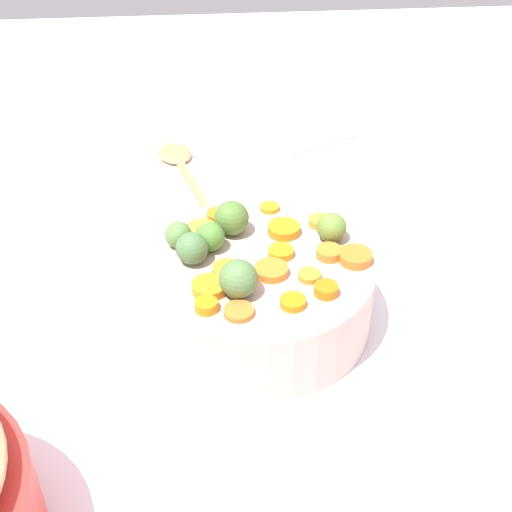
{
  "coord_description": "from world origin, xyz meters",
  "views": [
    {
      "loc": [
        0.64,
        -0.06,
        0.61
      ],
      "look_at": [
        -0.03,
        -0.0,
        0.12
      ],
      "focal_mm": 50.57,
      "sensor_mm": 36.0,
      "label": 1
    }
  ],
  "objects": [
    {
      "name": "brussels_sprout_2",
      "position": [
        -0.06,
        -0.05,
        0.13
      ],
      "size": [
        0.04,
        0.04,
        0.04
      ],
      "primitive_type": "sphere",
      "color": "#4B7D30",
      "rests_on": "serving_bowl_carrots"
    },
    {
      "name": "carrot_slice_7",
      "position": [
        -0.1,
        -0.06,
        0.11
      ],
      "size": [
        0.05,
        0.05,
        0.01
      ],
      "primitive_type": "cylinder",
      "rotation": [
        0.0,
        0.0,
        5.66
      ],
      "color": "orange",
      "rests_on": "serving_bowl_carrots"
    },
    {
      "name": "brussels_sprout_1",
      "position": [
        0.03,
        -0.03,
        0.13
      ],
      "size": [
        0.04,
        0.04,
        0.04
      ],
      "primitive_type": "sphere",
      "color": "#4F733F",
      "rests_on": "serving_bowl_carrots"
    },
    {
      "name": "brussels_sprout_3",
      "position": [
        -0.04,
        -0.07,
        0.13
      ],
      "size": [
        0.04,
        0.04,
        0.04
      ],
      "primitive_type": "sphere",
      "color": "#486E3F",
      "rests_on": "serving_bowl_carrots"
    },
    {
      "name": "carrot_slice_8",
      "position": [
        -0.02,
        0.11,
        0.11
      ],
      "size": [
        0.06,
        0.06,
        0.01
      ],
      "primitive_type": "cylinder",
      "rotation": [
        0.0,
        0.0,
        5.54
      ],
      "color": "orange",
      "rests_on": "serving_bowl_carrots"
    },
    {
      "name": "serving_bowl_carrots",
      "position": [
        -0.03,
        -0.0,
        0.06
      ],
      "size": [
        0.28,
        0.28,
        0.09
      ],
      "primitive_type": "cylinder",
      "color": "#C1A999",
      "rests_on": "tabletop"
    },
    {
      "name": "carrot_slice_2",
      "position": [
        -0.01,
        0.01,
        0.11
      ],
      "size": [
        0.05,
        0.05,
        0.01
      ],
      "primitive_type": "cylinder",
      "rotation": [
        0.0,
        0.0,
        5.41
      ],
      "color": "orange",
      "rests_on": "serving_bowl_carrots"
    },
    {
      "name": "carrot_slice_14",
      "position": [
        0.05,
        0.03,
        0.11
      ],
      "size": [
        0.04,
        0.04,
        0.01
      ],
      "primitive_type": "cylinder",
      "rotation": [
        0.0,
        0.0,
        2.26
      ],
      "color": "orange",
      "rests_on": "serving_bowl_carrots"
    },
    {
      "name": "carrot_slice_0",
      "position": [
        0.04,
        0.07,
        0.11
      ],
      "size": [
        0.03,
        0.03,
        0.01
      ],
      "primitive_type": "cylinder",
      "rotation": [
        0.0,
        0.0,
        1.31
      ],
      "color": "orange",
      "rests_on": "serving_bowl_carrots"
    },
    {
      "name": "brussels_sprout_4",
      "position": [
        -0.09,
        -0.03,
        0.13
      ],
      "size": [
        0.04,
        0.04,
        0.04
      ],
      "primitive_type": "sphere",
      "color": "#4D712F",
      "rests_on": "serving_bowl_carrots"
    },
    {
      "name": "carrot_slice_13",
      "position": [
        -0.03,
        0.09,
        0.11
      ],
      "size": [
        0.04,
        0.04,
        0.01
      ],
      "primitive_type": "cylinder",
      "rotation": [
        0.0,
        0.0,
        5.98
      ],
      "color": "orange",
      "rests_on": "serving_bowl_carrots"
    },
    {
      "name": "carrot_slice_6",
      "position": [
        -0.14,
        0.03,
        0.11
      ],
      "size": [
        0.03,
        0.03,
        0.01
      ],
      "primitive_type": "cylinder",
      "rotation": [
        0.0,
        0.0,
        1.86
      ],
      "color": "orange",
      "rests_on": "serving_bowl_carrots"
    },
    {
      "name": "carrot_slice_4",
      "position": [
        0.06,
        -0.03,
        0.11
      ],
      "size": [
        0.04,
        0.04,
        0.01
      ],
      "primitive_type": "cylinder",
      "rotation": [
        0.0,
        0.0,
        1.38
      ],
      "color": "orange",
      "rests_on": "serving_bowl_carrots"
    },
    {
      "name": "carrot_slice_10",
      "position": [
        -0.01,
        -0.04,
        0.11
      ],
      "size": [
        0.05,
        0.05,
        0.01
      ],
      "primitive_type": "cylinder",
      "rotation": [
        0.0,
        0.0,
        5.84
      ],
      "color": "orange",
      "rests_on": "serving_bowl_carrots"
    },
    {
      "name": "carrot_slice_9",
      "position": [
        0.02,
        -0.06,
        0.11
      ],
      "size": [
        0.04,
        0.04,
        0.01
      ],
      "primitive_type": "cylinder",
      "rotation": [
        0.0,
        0.0,
        3.09
      ],
      "color": "orange",
      "rests_on": "serving_bowl_carrots"
    },
    {
      "name": "carrot_slice_3",
      "position": [
        0.01,
        0.06,
        0.11
      ],
      "size": [
        0.04,
        0.04,
        0.01
      ],
      "primitive_type": "cylinder",
      "rotation": [
        0.0,
        0.0,
        2.56
      ],
      "color": "orange",
      "rests_on": "serving_bowl_carrots"
    },
    {
      "name": "dish_towel",
      "position": [
        -0.54,
        0.12,
        0.02
      ],
      "size": [
        0.22,
        0.2,
        0.01
      ],
      "primitive_type": "cube",
      "rotation": [
        0.0,
        0.0,
        0.45
      ],
      "color": "#A0B0C2",
      "rests_on": "tabletop"
    },
    {
      "name": "carrot_slice_12",
      "position": [
        -0.13,
        -0.04,
        0.11
      ],
      "size": [
        0.03,
        0.03,
        0.01
      ],
      "primitive_type": "cylinder",
      "rotation": [
        0.0,
        0.0,
        4.6
      ],
      "color": "orange",
      "rests_on": "serving_bowl_carrots"
    },
    {
      "name": "carrot_slice_1",
      "position": [
        -0.1,
        0.08,
        0.11
      ],
      "size": [
        0.03,
        0.03,
        0.01
      ],
      "primitive_type": "cylinder",
      "rotation": [
        0.0,
        0.0,
        4.92
      ],
      "color": "orange",
      "rests_on": "serving_bowl_carrots"
    },
    {
      "name": "carrot_slice_11",
      "position": [
        -0.09,
        0.04,
        0.11
      ],
      "size": [
        0.05,
        0.05,
        0.01
      ],
      "primitive_type": "cylinder",
      "rotation": [
        0.0,
        0.0,
        3.59
      ],
      "color": "orange",
      "rests_on": "serving_bowl_carrots"
    },
    {
      "name": "carrot_slice_5",
      "position": [
        0.05,
        -0.06,
        0.11
      ],
      "size": [
        0.03,
        0.03,
        0.01
      ],
      "primitive_type": "cylinder",
      "rotation": [
        0.0,
        0.0,
        4.37
      ],
      "color": "orange",
      "rests_on": "serving_bowl_carrots"
    },
    {
      "name": "carrot_slice_15",
      "position": [
        -0.04,
        0.03,
        0.11
      ],
      "size": [
        0.04,
        0.04,
        0.01
      ],
      "primitive_type": "cylinder",
      "rotation": [
        0.0,
        0.0,
        6.08
      ],
      "color": "orange",
      "rests_on": "serving_bowl_carrots"
    },
    {
      "name": "wooden_spoon",
      "position": [
        -0.41,
        -0.09,
        0.03
      ],
      "size": [
        0.31,
        0.12,
        0.01
      ],
      "color": "#B57D50",
      "rests_on": "tabletop"
    },
    {
      "name": "brussels_sprout_5",
      "position": [
        -0.07,
        0.09,
        0.13
      ],
      "size": [
        0.04,
        0.04,
        0.04
      ],
      "primitive_type": "sphere",
      "color": "olive",
      "rests_on": "serving_bowl_carrots"
    },
    {
      "name": "brussels_sprout_0",
      "position": [
        -0.07,
        -0.09,
        0.12
      ],
      "size": [
        0.03,
        0.03,
        0.03
      ],
      "primitive_type": "sphere",
      "color": "#557D3F",
      "rests_on": "serving_bowl_carrots"
    },
    {
      "name": "tabletop",
      "position": [
        0.0,
        0.0,
        0.01
      ],
      "size": [
        2.4,
        2.4,
        0.02
      ],
      "primitive_type": "cube",
      "color": "white",
      "rests_on": "ground"
    }
  ]
}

